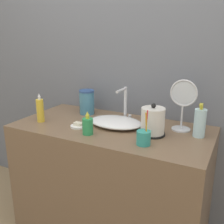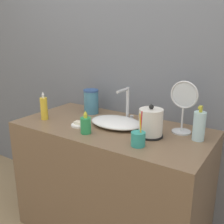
{
  "view_description": "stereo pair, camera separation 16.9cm",
  "coord_description": "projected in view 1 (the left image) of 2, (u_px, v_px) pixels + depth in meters",
  "views": [
    {
      "loc": [
        0.75,
        -1.12,
        1.41
      ],
      "look_at": [
        0.01,
        0.32,
        0.92
      ],
      "focal_mm": 42.0,
      "sensor_mm": 36.0,
      "label": 1
    },
    {
      "loc": [
        0.89,
        -1.04,
        1.41
      ],
      "look_at": [
        0.01,
        0.32,
        0.92
      ],
      "focal_mm": 42.0,
      "sensor_mm": 36.0,
      "label": 2
    }
  ],
  "objects": [
    {
      "name": "lotion_bottle",
      "position": [
        200.0,
        123.0,
        1.53
      ],
      "size": [
        0.07,
        0.07,
        0.2
      ],
      "color": "silver",
      "rests_on": "vanity_counter"
    },
    {
      "name": "vanity_counter",
      "position": [
        111.0,
        181.0,
        1.84
      ],
      "size": [
        1.28,
        0.63,
        0.82
      ],
      "color": "brown",
      "rests_on": "ground_plane"
    },
    {
      "name": "soap_dish",
      "position": [
        78.0,
        126.0,
        1.71
      ],
      "size": [
        0.1,
        0.1,
        0.03
      ],
      "color": "white",
      "rests_on": "vanity_counter"
    },
    {
      "name": "water_pitcher",
      "position": [
        87.0,
        102.0,
        1.97
      ],
      "size": [
        0.11,
        0.11,
        0.18
      ],
      "color": "teal",
      "rests_on": "vanity_counter"
    },
    {
      "name": "sink_basin",
      "position": [
        116.0,
        122.0,
        1.72
      ],
      "size": [
        0.36,
        0.25,
        0.05
      ],
      "color": "white",
      "rests_on": "vanity_counter"
    },
    {
      "name": "shampoo_bottle",
      "position": [
        40.0,
        110.0,
        1.79
      ],
      "size": [
        0.05,
        0.05,
        0.2
      ],
      "color": "gold",
      "rests_on": "vanity_counter"
    },
    {
      "name": "faucet",
      "position": [
        125.0,
        102.0,
        1.8
      ],
      "size": [
        0.06,
        0.15,
        0.23
      ],
      "color": "silver",
      "rests_on": "vanity_counter"
    },
    {
      "name": "toothbrush_cup",
      "position": [
        144.0,
        137.0,
        1.43
      ],
      "size": [
        0.08,
        0.08,
        0.2
      ],
      "color": "teal",
      "rests_on": "vanity_counter"
    },
    {
      "name": "electric_kettle",
      "position": [
        153.0,
        122.0,
        1.56
      ],
      "size": [
        0.15,
        0.15,
        0.2
      ],
      "color": "black",
      "rests_on": "vanity_counter"
    },
    {
      "name": "wall_back",
      "position": [
        133.0,
        49.0,
        1.87
      ],
      "size": [
        6.0,
        0.04,
        2.6
      ],
      "color": "slate",
      "rests_on": "ground_plane"
    },
    {
      "name": "mouthwash_bottle",
      "position": [
        88.0,
        126.0,
        1.57
      ],
      "size": [
        0.06,
        0.06,
        0.14
      ],
      "color": "#2D9956",
      "rests_on": "vanity_counter"
    },
    {
      "name": "vanity_mirror",
      "position": [
        183.0,
        103.0,
        1.61
      ],
      "size": [
        0.17,
        0.12,
        0.32
      ],
      "color": "silver",
      "rests_on": "vanity_counter"
    }
  ]
}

